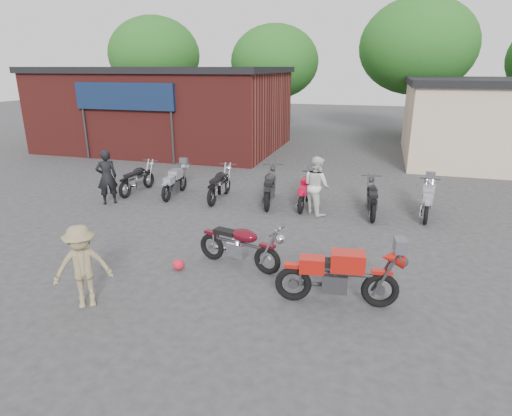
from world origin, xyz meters
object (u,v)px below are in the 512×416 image
(person_tan, at_px, (83,267))
(row_bike_3, at_px, (270,185))
(row_bike_1, at_px, (175,181))
(row_bike_2, at_px, (220,183))
(person_dark, at_px, (107,177))
(vintage_motorcycle, at_px, (240,243))
(person_light, at_px, (316,185))
(sportbike, at_px, (339,273))
(row_bike_0, at_px, (137,177))
(row_bike_6, at_px, (428,199))
(helmet, at_px, (178,265))
(row_bike_4, at_px, (306,190))
(row_bike_5, at_px, (372,197))

(person_tan, bearing_deg, row_bike_3, 41.80)
(row_bike_1, xyz_separation_m, row_bike_2, (1.64, 0.02, 0.04))
(row_bike_2, height_order, row_bike_3, row_bike_3)
(person_dark, bearing_deg, row_bike_2, 160.34)
(vintage_motorcycle, xyz_separation_m, person_light, (1.04, 4.14, 0.30))
(row_bike_1, bearing_deg, person_tan, -169.20)
(sportbike, relative_size, person_light, 1.25)
(person_dark, distance_m, person_tan, 6.52)
(sportbike, bearing_deg, row_bike_2, 121.25)
(row_bike_0, xyz_separation_m, row_bike_6, (9.63, 0.12, -0.01))
(sportbike, relative_size, row_bike_0, 1.15)
(person_tan, bearing_deg, row_bike_1, 68.76)
(vintage_motorcycle, bearing_deg, sportbike, -9.33)
(sportbike, distance_m, person_tan, 4.72)
(helmet, relative_size, row_bike_1, 0.14)
(person_light, distance_m, row_bike_6, 3.30)
(person_dark, relative_size, row_bike_4, 0.95)
(vintage_motorcycle, bearing_deg, row_bike_0, 153.22)
(helmet, height_order, row_bike_0, row_bike_0)
(vintage_motorcycle, relative_size, sportbike, 0.91)
(vintage_motorcycle, height_order, person_dark, person_dark)
(row_bike_2, bearing_deg, row_bike_5, -93.05)
(row_bike_5, bearing_deg, helmet, 136.38)
(sportbike, distance_m, row_bike_1, 8.36)
(row_bike_2, bearing_deg, person_tan, 178.84)
(row_bike_2, relative_size, row_bike_3, 0.93)
(row_bike_0, bearing_deg, person_tan, -151.61)
(row_bike_1, bearing_deg, sportbike, -134.93)
(person_light, relative_size, person_tan, 1.11)
(person_light, relative_size, row_bike_0, 0.92)
(helmet, xyz_separation_m, person_dark, (-4.33, 3.75, 0.77))
(person_tan, height_order, row_bike_0, person_tan)
(person_light, bearing_deg, row_bike_3, 21.79)
(row_bike_3, bearing_deg, row_bike_1, 82.21)
(row_bike_3, relative_size, row_bike_5, 1.11)
(row_bike_2, bearing_deg, helmet, -170.41)
(vintage_motorcycle, bearing_deg, person_light, 89.97)
(person_dark, distance_m, row_bike_1, 2.22)
(helmet, height_order, row_bike_6, row_bike_6)
(row_bike_4, bearing_deg, row_bike_6, -88.18)
(row_bike_1, bearing_deg, person_dark, 127.56)
(helmet, relative_size, row_bike_2, 0.13)
(row_bike_4, height_order, row_bike_5, row_bike_5)
(row_bike_0, xyz_separation_m, row_bike_2, (3.09, 0.02, 0.02))
(person_tan, bearing_deg, row_bike_5, 19.78)
(row_bike_0, distance_m, row_bike_4, 6.00)
(row_bike_1, bearing_deg, row_bike_6, -91.77)
(person_dark, distance_m, person_light, 6.70)
(row_bike_6, bearing_deg, person_light, 106.92)
(row_bike_1, relative_size, row_bike_3, 0.87)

